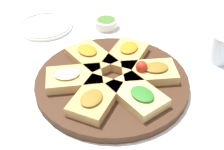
# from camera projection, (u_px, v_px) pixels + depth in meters

# --- Properties ---
(ground_plane) EXTENTS (3.00, 3.00, 0.00)m
(ground_plane) POSITION_uv_depth(u_px,v_px,m) (112.00, 85.00, 0.85)
(ground_plane) COLOR white
(serving_board) EXTENTS (0.41, 0.41, 0.02)m
(serving_board) POSITION_uv_depth(u_px,v_px,m) (112.00, 82.00, 0.85)
(serving_board) COLOR #422819
(serving_board) RESTS_ON ground_plane
(focaccia_slice_0) EXTENTS (0.17, 0.17, 0.03)m
(focaccia_slice_0) POSITION_uv_depth(u_px,v_px,m) (137.00, 95.00, 0.77)
(focaccia_slice_0) COLOR #DBB775
(focaccia_slice_0) RESTS_ON serving_board
(focaccia_slice_1) EXTENTS (0.12, 0.16, 0.05)m
(focaccia_slice_1) POSITION_uv_depth(u_px,v_px,m) (149.00, 72.00, 0.84)
(focaccia_slice_1) COLOR tan
(focaccia_slice_1) RESTS_ON serving_board
(focaccia_slice_2) EXTENTS (0.16, 0.13, 0.03)m
(focaccia_slice_2) POSITION_uv_depth(u_px,v_px,m) (127.00, 55.00, 0.91)
(focaccia_slice_2) COLOR tan
(focaccia_slice_2) RESTS_ON serving_board
(focaccia_slice_3) EXTENTS (0.17, 0.17, 0.03)m
(focaccia_slice_3) POSITION_uv_depth(u_px,v_px,m) (91.00, 57.00, 0.90)
(focaccia_slice_3) COLOR tan
(focaccia_slice_3) RESTS_ON serving_board
(focaccia_slice_4) EXTENTS (0.13, 0.17, 0.03)m
(focaccia_slice_4) POSITION_uv_depth(u_px,v_px,m) (74.00, 78.00, 0.82)
(focaccia_slice_4) COLOR tan
(focaccia_slice_4) RESTS_ON serving_board
(focaccia_slice_5) EXTENTS (0.16, 0.12, 0.03)m
(focaccia_slice_5) POSITION_uv_depth(u_px,v_px,m) (95.00, 98.00, 0.76)
(focaccia_slice_5) COLOR tan
(focaccia_slice_5) RESTS_ON serving_board
(plate_right) EXTENTS (0.19, 0.19, 0.02)m
(plate_right) POSITION_uv_depth(u_px,v_px,m) (45.00, 26.00, 1.09)
(plate_right) COLOR white
(plate_right) RESTS_ON ground_plane
(water_glass) EXTENTS (0.07, 0.07, 0.09)m
(water_glass) POSITION_uv_depth(u_px,v_px,m) (223.00, 48.00, 0.92)
(water_glass) COLOR silver
(water_glass) RESTS_ON ground_plane
(napkin_stack) EXTENTS (0.16, 0.15, 0.01)m
(napkin_stack) POSITION_uv_depth(u_px,v_px,m) (178.00, 34.00, 1.06)
(napkin_stack) COLOR white
(napkin_stack) RESTS_ON ground_plane
(dipping_bowl) EXTENTS (0.08, 0.08, 0.03)m
(dipping_bowl) POSITION_uv_depth(u_px,v_px,m) (106.00, 23.00, 1.09)
(dipping_bowl) COLOR silver
(dipping_bowl) RESTS_ON ground_plane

